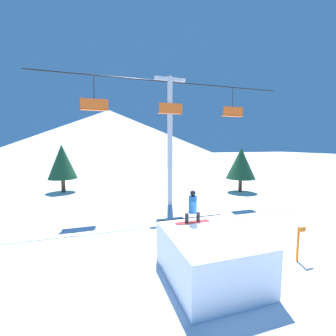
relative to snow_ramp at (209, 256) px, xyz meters
The scene contains 8 objects.
ground_plane 1.23m from the snow_ramp, ahead, with size 220.00×220.00×0.00m, color white.
mountain_ridge 73.75m from the snow_ramp, 89.30° to the left, with size 79.94×79.94×16.33m.
snow_ramp is the anchor object (origin of this frame).
snowboarder 1.86m from the snow_ramp, 97.04° to the left, with size 1.40×0.32×1.29m.
chairlift 11.03m from the snow_ramp, 79.85° to the left, with size 19.06×0.44×9.73m.
pine_tree_near 15.74m from the snow_ramp, 50.61° to the left, with size 2.84×2.84×4.40m.
pine_tree_far 18.87m from the snow_ramp, 111.54° to the left, with size 2.75×2.75×4.72m.
trail_marker 3.95m from the snow_ramp, ahead, with size 0.41×0.10×1.43m.
Camera 1 is at (-4.59, -6.56, 4.71)m, focal length 24.00 mm.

